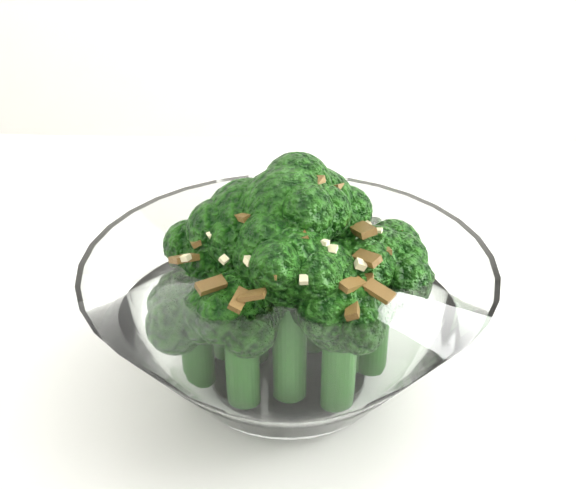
{
  "coord_description": "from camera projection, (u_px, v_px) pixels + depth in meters",
  "views": [
    {
      "loc": [
        -0.23,
        -0.48,
        1.06
      ],
      "look_at": [
        -0.21,
        -0.11,
        0.85
      ],
      "focal_mm": 50.0,
      "sensor_mm": 36.0,
      "label": 1
    }
  ],
  "objects": [
    {
      "name": "broccoli_dish",
      "position": [
        289.0,
        306.0,
        0.45
      ],
      "size": [
        0.23,
        0.23,
        0.14
      ],
      "color": "white",
      "rests_on": "table"
    }
  ]
}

